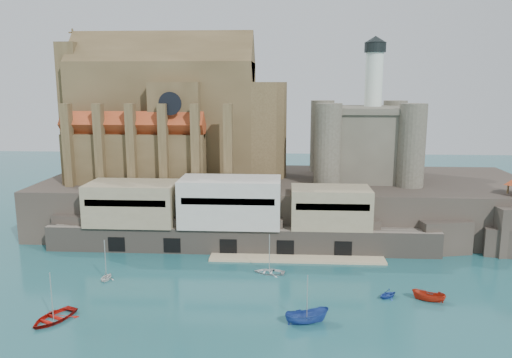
{
  "coord_description": "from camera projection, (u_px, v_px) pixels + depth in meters",
  "views": [
    {
      "loc": [
        -0.19,
        -63.75,
        29.75
      ],
      "look_at": [
        -5.88,
        32.0,
        11.31
      ],
      "focal_mm": 35.0,
      "sensor_mm": 36.0,
      "label": 1
    }
  ],
  "objects": [
    {
      "name": "promontory",
      "position": [
        285.0,
        202.0,
        105.77
      ],
      "size": [
        100.0,
        36.0,
        10.0
      ],
      "color": "#2A241F",
      "rests_on": "ground"
    },
    {
      "name": "boat_4",
      "position": [
        107.0,
        280.0,
        76.72
      ],
      "size": [
        2.83,
        1.94,
        3.07
      ],
      "primitive_type": "imported",
      "rotation": [
        0.0,
        0.0,
        3.02
      ],
      "color": "silver",
      "rests_on": "ground"
    },
    {
      "name": "boat_5",
      "position": [
        428.0,
        301.0,
        69.34
      ],
      "size": [
        2.2,
        2.17,
        4.53
      ],
      "primitive_type": "imported",
      "rotation": [
        0.0,
        0.0,
        4.39
      ],
      "color": "#B52811",
      "rests_on": "ground"
    },
    {
      "name": "boat_2",
      "position": [
        307.0,
        323.0,
        62.91
      ],
      "size": [
        2.7,
        2.66,
        5.71
      ],
      "primitive_type": "imported",
      "rotation": [
        0.0,
        0.0,
        1.84
      ],
      "color": "#264494",
      "rests_on": "ground"
    },
    {
      "name": "boat_7",
      "position": [
        388.0,
        297.0,
        70.42
      ],
      "size": [
        2.89,
        3.14,
        3.11
      ],
      "primitive_type": "imported",
      "rotation": [
        0.0,
        0.0,
        5.32
      ],
      "color": "#2243A0",
      "rests_on": "ground"
    },
    {
      "name": "boat_6",
      "position": [
        269.0,
        273.0,
        79.48
      ],
      "size": [
        1.51,
        3.63,
        4.93
      ],
      "primitive_type": "imported",
      "rotation": [
        0.0,
        0.0,
        4.57
      ],
      "color": "silver",
      "rests_on": "ground"
    },
    {
      "name": "boat_0",
      "position": [
        54.0,
        320.0,
        63.64
      ],
      "size": [
        4.76,
        3.07,
        6.45
      ],
      "primitive_type": "imported",
      "rotation": [
        0.0,
        0.0,
        5.87
      ],
      "color": "#AC1009",
      "rests_on": "ground"
    },
    {
      "name": "castle_keep",
      "position": [
        363.0,
        139.0,
        103.97
      ],
      "size": [
        21.2,
        21.2,
        29.3
      ],
      "color": "#4E4A3D",
      "rests_on": "promontory"
    },
    {
      "name": "quay",
      "position": [
        229.0,
        216.0,
        90.17
      ],
      "size": [
        70.0,
        12.0,
        13.05
      ],
      "color": "#6C6256",
      "rests_on": "ground"
    },
    {
      "name": "church",
      "position": [
        173.0,
        120.0,
        106.35
      ],
      "size": [
        47.0,
        25.93,
        30.51
      ],
      "color": "#4F3F25",
      "rests_on": "promontory"
    },
    {
      "name": "ground",
      "position": [
        285.0,
        305.0,
        68.1
      ],
      "size": [
        300.0,
        300.0,
        0.0
      ],
      "primitive_type": "plane",
      "color": "#194C52",
      "rests_on": "ground"
    }
  ]
}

